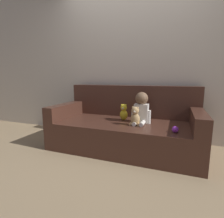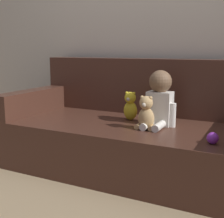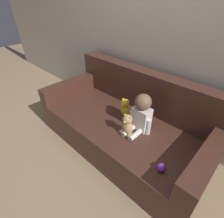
{
  "view_description": "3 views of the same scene",
  "coord_description": "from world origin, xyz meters",
  "px_view_note": "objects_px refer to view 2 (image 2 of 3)",
  "views": [
    {
      "loc": [
        0.68,
        -2.32,
        1.0
      ],
      "look_at": [
        -0.16,
        -0.07,
        0.57
      ],
      "focal_mm": 28.0,
      "sensor_mm": 36.0,
      "label": 1
    },
    {
      "loc": [
        0.96,
        -2.24,
        0.98
      ],
      "look_at": [
        -0.15,
        -0.03,
        0.49
      ],
      "focal_mm": 50.0,
      "sensor_mm": 36.0,
      "label": 2
    },
    {
      "loc": [
        1.02,
        -1.25,
        1.66
      ],
      "look_at": [
        -0.08,
        -0.1,
        0.56
      ],
      "focal_mm": 28.0,
      "sensor_mm": 36.0,
      "label": 3
    }
  ],
  "objects_px": {
    "teddy_bear_brown": "(146,114)",
    "plush_toy_side": "(130,106)",
    "toy_ball": "(213,138)",
    "person_baby": "(159,100)",
    "couch": "(134,132)"
  },
  "relations": [
    {
      "from": "couch",
      "to": "toy_ball",
      "type": "bearing_deg",
      "value": -28.17
    },
    {
      "from": "toy_ball",
      "to": "teddy_bear_brown",
      "type": "bearing_deg",
      "value": 163.78
    },
    {
      "from": "teddy_bear_brown",
      "to": "plush_toy_side",
      "type": "xyz_separation_m",
      "value": [
        -0.22,
        0.23,
        0.0
      ]
    },
    {
      "from": "couch",
      "to": "plush_toy_side",
      "type": "xyz_separation_m",
      "value": [
        -0.04,
        0.01,
        0.21
      ]
    },
    {
      "from": "couch",
      "to": "toy_ball",
      "type": "xyz_separation_m",
      "value": [
        0.68,
        -0.37,
        0.13
      ]
    },
    {
      "from": "couch",
      "to": "person_baby",
      "type": "distance_m",
      "value": 0.38
    },
    {
      "from": "teddy_bear_brown",
      "to": "toy_ball",
      "type": "xyz_separation_m",
      "value": [
        0.5,
        -0.14,
        -0.08
      ]
    },
    {
      "from": "couch",
      "to": "plush_toy_side",
      "type": "distance_m",
      "value": 0.22
    },
    {
      "from": "person_baby",
      "to": "plush_toy_side",
      "type": "height_order",
      "value": "person_baby"
    },
    {
      "from": "teddy_bear_brown",
      "to": "plush_toy_side",
      "type": "height_order",
      "value": "teddy_bear_brown"
    },
    {
      "from": "teddy_bear_brown",
      "to": "toy_ball",
      "type": "distance_m",
      "value": 0.52
    },
    {
      "from": "couch",
      "to": "toy_ball",
      "type": "height_order",
      "value": "couch"
    },
    {
      "from": "person_baby",
      "to": "toy_ball",
      "type": "xyz_separation_m",
      "value": [
        0.45,
        -0.31,
        -0.16
      ]
    },
    {
      "from": "person_baby",
      "to": "teddy_bear_brown",
      "type": "height_order",
      "value": "person_baby"
    },
    {
      "from": "couch",
      "to": "person_baby",
      "type": "height_order",
      "value": "couch"
    }
  ]
}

